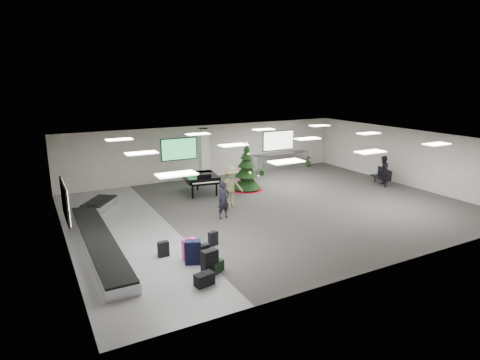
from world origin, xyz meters
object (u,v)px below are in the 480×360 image
baggage_carousel (99,233)px  bench (382,175)px  christmas_tree (247,173)px  grand_piano (201,178)px  potted_plant_right (308,161)px  traveler_b (231,187)px  traveler_bench (383,170)px  potted_plant_left (263,169)px  traveler_a (224,200)px  pink_suitcase (189,249)px  service_counter (280,161)px

baggage_carousel → bench: (15.69, 0.61, 0.33)m
christmas_tree → grand_piano: 2.56m
bench → potted_plant_right: bearing=115.5°
christmas_tree → traveler_b: (-2.12, -2.27, 0.05)m
traveler_bench → potted_plant_left: size_ratio=2.03×
bench → baggage_carousel: bearing=-158.6°
potted_plant_left → potted_plant_right: 4.22m
traveler_a → traveler_b: traveler_b is taller
traveler_b → traveler_a: bearing=-132.9°
bench → potted_plant_left: bench is taller
potted_plant_left → traveler_a: bearing=-133.3°
baggage_carousel → pink_suitcase: bearing=-54.4°
grand_piano → traveler_bench: size_ratio=1.42×
traveler_bench → potted_plant_left: traveler_bench is taller
christmas_tree → traveler_a: bearing=-131.4°
service_counter → traveler_b: size_ratio=2.09×
pink_suitcase → traveler_a: traveler_a is taller
bench → potted_plant_right: size_ratio=2.14×
pink_suitcase → potted_plant_right: (12.65, 9.91, 0.01)m
traveler_bench → potted_plant_left: (-5.12, 4.98, -0.41)m
traveler_bench → potted_plant_right: 5.84m
bench → service_counter: bearing=134.2°
traveler_a → pink_suitcase: bearing=-139.0°
baggage_carousel → christmas_tree: bearing=22.0°
baggage_carousel → potted_plant_left: size_ratio=12.18×
baggage_carousel → traveler_b: 6.38m
pink_suitcase → traveler_bench: 14.25m
baggage_carousel → service_counter: service_counter is taller
pink_suitcase → traveler_b: (3.85, 4.43, 0.61)m
baggage_carousel → traveler_a: 5.25m
traveler_a → potted_plant_right: (9.82, 6.78, -0.45)m
traveler_b → potted_plant_left: bearing=41.1°
service_counter → grand_piano: bearing=-157.1°
traveler_bench → baggage_carousel: bearing=-28.8°
grand_piano → potted_plant_right: bearing=25.2°
potted_plant_right → baggage_carousel: bearing=-156.4°
christmas_tree → traveler_b: size_ratio=1.38×
grand_piano → traveler_bench: 10.58m
pink_suitcase → grand_piano: size_ratio=0.32×
service_counter → traveler_bench: 6.69m
christmas_tree → grand_piano: bearing=170.9°
traveler_a → potted_plant_right: size_ratio=2.21×
christmas_tree → traveler_a: 4.75m
baggage_carousel → pink_suitcase: 4.10m
baggage_carousel → traveler_b: (6.24, 1.10, 0.76)m
grand_piano → traveler_b: (0.41, -2.67, 0.12)m
christmas_tree → bench: 7.85m
traveler_b → potted_plant_right: 10.38m
baggage_carousel → traveler_a: bearing=-2.1°
pink_suitcase → bench: 13.88m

